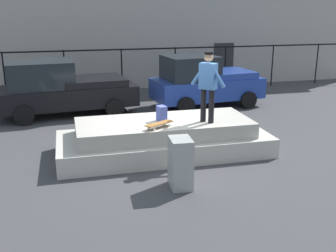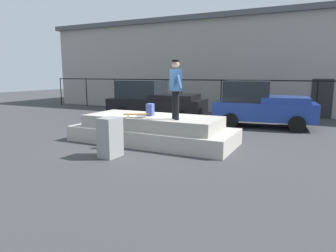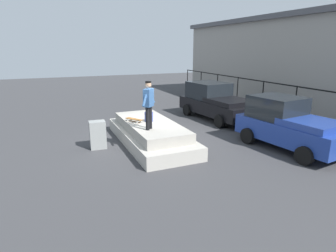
{
  "view_description": "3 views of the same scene",
  "coord_description": "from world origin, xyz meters",
  "px_view_note": "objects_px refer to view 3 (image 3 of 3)",
  "views": [
    {
      "loc": [
        -2.37,
        -9.68,
        3.71
      ],
      "look_at": [
        0.4,
        1.23,
        0.36
      ],
      "focal_mm": 43.35,
      "sensor_mm": 36.0,
      "label": 1
    },
    {
      "loc": [
        4.74,
        -8.53,
        2.23
      ],
      "look_at": [
        -0.08,
        1.3,
        0.34
      ],
      "focal_mm": 32.17,
      "sensor_mm": 36.0,
      "label": 2
    },
    {
      "loc": [
        10.48,
        -3.71,
        3.77
      ],
      "look_at": [
        -0.15,
        0.86,
        0.58
      ],
      "focal_mm": 30.39,
      "sensor_mm": 36.0,
      "label": 3
    }
  ],
  "objects_px": {
    "car_black_pickup_near": "(215,101)",
    "utility_box": "(98,135)",
    "backpack": "(149,117)",
    "skateboarder": "(149,102)",
    "car_blue_pickup_mid": "(288,124)",
    "skateboard": "(134,119)"
  },
  "relations": [
    {
      "from": "skateboard",
      "to": "car_black_pickup_near",
      "type": "relative_size",
      "value": 0.16
    },
    {
      "from": "skateboarder",
      "to": "skateboard",
      "type": "height_order",
      "value": "skateboarder"
    },
    {
      "from": "backpack",
      "to": "car_blue_pickup_mid",
      "type": "distance_m",
      "value": 5.41
    },
    {
      "from": "skateboarder",
      "to": "skateboard",
      "type": "bearing_deg",
      "value": -171.64
    },
    {
      "from": "car_blue_pickup_mid",
      "to": "skateboarder",
      "type": "bearing_deg",
      "value": -108.29
    },
    {
      "from": "backpack",
      "to": "utility_box",
      "type": "xyz_separation_m",
      "value": [
        -0.09,
        -2.06,
        -0.54
      ]
    },
    {
      "from": "backpack",
      "to": "car_blue_pickup_mid",
      "type": "height_order",
      "value": "car_blue_pickup_mid"
    },
    {
      "from": "skateboarder",
      "to": "car_black_pickup_near",
      "type": "xyz_separation_m",
      "value": [
        -3.56,
        5.1,
        -0.96
      ]
    },
    {
      "from": "skateboarder",
      "to": "skateboard",
      "type": "xyz_separation_m",
      "value": [
        -1.28,
        -0.19,
        -0.91
      ]
    },
    {
      "from": "skateboarder",
      "to": "car_black_pickup_near",
      "type": "relative_size",
      "value": 0.36
    },
    {
      "from": "car_black_pickup_near",
      "to": "backpack",
      "type": "bearing_deg",
      "value": -62.34
    },
    {
      "from": "car_blue_pickup_mid",
      "to": "skateboard",
      "type": "bearing_deg",
      "value": -119.4
    },
    {
      "from": "skateboarder",
      "to": "backpack",
      "type": "relative_size",
      "value": 4.47
    },
    {
      "from": "skateboard",
      "to": "car_blue_pickup_mid",
      "type": "height_order",
      "value": "car_blue_pickup_mid"
    },
    {
      "from": "skateboard",
      "to": "car_blue_pickup_mid",
      "type": "xyz_separation_m",
      "value": [
        2.94,
        5.22,
        -0.03
      ]
    },
    {
      "from": "car_black_pickup_near",
      "to": "utility_box",
      "type": "xyz_separation_m",
      "value": [
        2.39,
        -6.78,
        -0.4
      ]
    },
    {
      "from": "skateboard",
      "to": "backpack",
      "type": "distance_m",
      "value": 0.61
    },
    {
      "from": "skateboarder",
      "to": "utility_box",
      "type": "bearing_deg",
      "value": -124.82
    },
    {
      "from": "skateboarder",
      "to": "car_blue_pickup_mid",
      "type": "xyz_separation_m",
      "value": [
        1.66,
        5.04,
        -0.94
      ]
    },
    {
      "from": "skateboarder",
      "to": "utility_box",
      "type": "xyz_separation_m",
      "value": [
        -1.17,
        -1.68,
        -1.36
      ]
    },
    {
      "from": "backpack",
      "to": "car_black_pickup_near",
      "type": "relative_size",
      "value": 0.08
    },
    {
      "from": "car_black_pickup_near",
      "to": "utility_box",
      "type": "distance_m",
      "value": 7.2
    }
  ]
}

